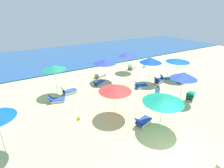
% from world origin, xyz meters
% --- Properties ---
extents(ground_plane, '(60.00, 60.00, 0.00)m').
position_xyz_m(ground_plane, '(0.00, 0.00, 0.00)').
color(ground_plane, '#D1D089').
extents(ocean, '(60.00, 14.78, 0.12)m').
position_xyz_m(ocean, '(0.00, 22.61, 0.06)').
color(ocean, '#26548F').
rests_on(ocean, ground_plane).
extents(umbrella_0, '(2.32, 2.32, 2.33)m').
position_xyz_m(umbrella_0, '(1.51, 10.60, 2.11)').
color(umbrella_0, silver).
rests_on(umbrella_0, ground_plane).
extents(lounge_chair_0_0, '(1.52, 1.20, 0.60)m').
position_xyz_m(lounge_chair_0_0, '(0.49, 10.04, 0.22)').
color(lounge_chair_0_0, silver).
rests_on(lounge_chair_0_0, ground_plane).
extents(lounge_chair_0_1, '(1.64, 1.12, 0.59)m').
position_xyz_m(lounge_chair_0_1, '(1.59, 11.97, 0.22)').
color(lounge_chair_0_1, silver).
rests_on(lounge_chair_0_1, ground_plane).
extents(umbrella_1, '(2.19, 2.19, 2.63)m').
position_xyz_m(umbrella_1, '(5.15, 7.89, 2.37)').
color(umbrella_1, silver).
rests_on(umbrella_1, ground_plane).
extents(lounge_chair_1_0, '(1.29, 0.86, 0.64)m').
position_xyz_m(lounge_chair_1_0, '(3.62, 7.33, 0.23)').
color(lounge_chair_1_0, silver).
rests_on(lounge_chair_1_0, ground_plane).
extents(lounge_chair_1_1, '(1.37, 0.82, 0.68)m').
position_xyz_m(lounge_chair_1_1, '(6.06, 7.35, 0.28)').
color(lounge_chair_1_1, silver).
rests_on(lounge_chair_1_1, ground_plane).
extents(umbrella_2, '(2.01, 2.01, 2.67)m').
position_xyz_m(umbrella_2, '(-3.61, 10.11, 2.47)').
color(umbrella_2, silver).
rests_on(umbrella_2, ground_plane).
extents(lounge_chair_2_0, '(1.40, 0.77, 0.73)m').
position_xyz_m(lounge_chair_2_0, '(-2.74, 9.61, 0.27)').
color(lounge_chair_2_0, silver).
rests_on(lounge_chair_2_0, ground_plane).
extents(lounge_chair_2_1, '(1.38, 0.94, 0.60)m').
position_xyz_m(lounge_chair_2_1, '(-4.07, 8.68, 0.23)').
color(lounge_chair_2_1, silver).
rests_on(lounge_chair_2_1, ground_plane).
extents(umbrella_5, '(2.09, 2.09, 2.49)m').
position_xyz_m(umbrella_5, '(4.77, 3.69, 2.22)').
color(umbrella_5, silver).
rests_on(umbrella_5, ground_plane).
extents(lounge_chair_5_0, '(1.33, 0.84, 0.75)m').
position_xyz_m(lounge_chair_5_0, '(3.18, 3.30, 0.27)').
color(lounge_chair_5_0, silver).
rests_on(lounge_chair_5_0, ground_plane).
extents(lounge_chair_5_1, '(1.60, 1.19, 0.73)m').
position_xyz_m(lounge_chair_5_1, '(5.90, 3.52, 0.28)').
color(lounge_chair_5_1, silver).
rests_on(lounge_chair_5_1, ground_plane).
extents(umbrella_6, '(2.48, 2.48, 2.38)m').
position_xyz_m(umbrella_6, '(0.72, 1.89, 2.13)').
color(umbrella_6, silver).
rests_on(umbrella_6, ground_plane).
extents(lounge_chair_6_0, '(1.42, 0.93, 0.73)m').
position_xyz_m(lounge_chair_6_0, '(-0.01, 2.70, 0.28)').
color(lounge_chair_6_0, silver).
rests_on(lounge_chair_6_0, ground_plane).
extents(umbrella_7, '(2.46, 2.46, 2.24)m').
position_xyz_m(umbrella_7, '(8.33, 7.27, 2.05)').
color(umbrella_7, silver).
rests_on(umbrella_7, ground_plane).
extents(lounge_chair_7_0, '(1.46, 1.16, 0.64)m').
position_xyz_m(lounge_chair_7_0, '(7.93, 6.30, 0.23)').
color(lounge_chair_7_0, silver).
rests_on(lounge_chair_7_0, ground_plane).
extents(lounge_chair_7_1, '(1.44, 0.86, 0.75)m').
position_xyz_m(lounge_chair_7_1, '(6.97, 7.37, 0.25)').
color(lounge_chair_7_1, silver).
rests_on(lounge_chair_7_1, ground_plane).
extents(umbrella_8, '(2.27, 2.27, 2.38)m').
position_xyz_m(umbrella_8, '(-0.98, 4.61, 2.15)').
color(umbrella_8, silver).
rests_on(umbrella_8, ground_plane).
extents(umbrella_9, '(1.95, 1.95, 2.36)m').
position_xyz_m(umbrella_9, '(5.03, 11.76, 2.13)').
color(umbrella_9, silver).
rests_on(umbrella_9, ground_plane).
extents(lounge_chair_9_0, '(1.44, 1.17, 0.78)m').
position_xyz_m(lounge_chair_9_0, '(6.21, 12.30, 0.28)').
color(lounge_chair_9_0, silver).
rests_on(lounge_chair_9_0, ground_plane).
extents(beachgoer_2, '(0.43, 0.43, 1.74)m').
position_xyz_m(beachgoer_2, '(2.67, 4.26, 0.81)').
color(beachgoer_2, '#458BD5').
rests_on(beachgoer_2, ground_plane).
extents(beach_ball_0, '(0.26, 0.26, 0.26)m').
position_xyz_m(beach_ball_0, '(-3.41, 5.42, 0.13)').
color(beach_ball_0, yellow).
rests_on(beach_ball_0, ground_plane).
extents(cooler_box_1, '(0.66, 0.64, 0.39)m').
position_xyz_m(cooler_box_1, '(7.98, 11.96, 0.19)').
color(cooler_box_1, white).
rests_on(cooler_box_1, ground_plane).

